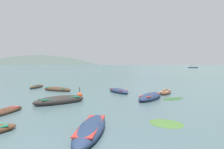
{
  "coord_description": "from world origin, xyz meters",
  "views": [
    {
      "loc": [
        1.52,
        -4.84,
        3.06
      ],
      "look_at": [
        2.32,
        32.54,
        1.15
      ],
      "focal_mm": 32.25,
      "sensor_mm": 36.0,
      "label": 1
    }
  ],
  "objects": [
    {
      "name": "rowboat_5",
      "position": [
        -4.34,
        18.45,
        0.17
      ],
      "size": [
        3.96,
        2.86,
        0.56
      ],
      "color": "#4C3323",
      "rests_on": "ground"
    },
    {
      "name": "rowboat_4",
      "position": [
        5.24,
        12.47,
        0.22
      ],
      "size": [
        3.29,
        4.04,
        0.7
      ],
      "color": "navy",
      "rests_on": "ground"
    },
    {
      "name": "rowboat_7",
      "position": [
        0.77,
        3.94,
        0.19
      ],
      "size": [
        1.71,
        4.61,
        0.62
      ],
      "color": "navy",
      "rests_on": "ground"
    },
    {
      "name": "rowboat_1",
      "position": [
        2.7,
        16.77,
        0.18
      ],
      "size": [
        2.59,
        3.57,
        0.56
      ],
      "color": "navy",
      "rests_on": "ground"
    },
    {
      "name": "rowboat_10",
      "position": [
        -7.72,
        21.34,
        0.15
      ],
      "size": [
        1.28,
        3.23,
        0.48
      ],
      "color": "#2D2826",
      "rests_on": "ground"
    },
    {
      "name": "ferry_0",
      "position": [
        70.55,
        156.08,
        0.45
      ],
      "size": [
        8.39,
        5.4,
        2.54
      ],
      "color": "navy",
      "rests_on": "ground"
    },
    {
      "name": "rowboat_0",
      "position": [
        -4.99,
        7.42,
        0.13
      ],
      "size": [
        1.91,
        3.54,
        0.42
      ],
      "color": "#4C3323",
      "rests_on": "ground"
    },
    {
      "name": "mountain_1",
      "position": [
        -332.37,
        1720.76,
        297.77
      ],
      "size": [
        1562.44,
        1562.44,
        595.55
      ],
      "primitive_type": "cone",
      "color": "#4C5B56",
      "rests_on": "ground"
    },
    {
      "name": "rowboat_8",
      "position": [
        7.6,
        16.01,
        0.16
      ],
      "size": [
        2.22,
        3.24,
        0.5
      ],
      "color": "brown",
      "rests_on": "ground"
    },
    {
      "name": "weed_patch_0",
      "position": [
        7.25,
        12.6,
        0.0
      ],
      "size": [
        2.59,
        2.12,
        0.14
      ],
      "primitive_type": "ellipsoid",
      "rotation": [
        0.0,
        0.0,
        0.54
      ],
      "color": "#2D5628",
      "rests_on": "ground"
    },
    {
      "name": "ground_plane",
      "position": [
        0.0,
        1500.0,
        0.0
      ],
      "size": [
        6000.0,
        6000.0,
        0.0
      ],
      "primitive_type": "plane",
      "color": "#476066"
    },
    {
      "name": "rowboat_6",
      "position": [
        -2.24,
        10.85,
        0.23
      ],
      "size": [
        4.13,
        3.46,
        0.75
      ],
      "color": "#2D2826",
      "rests_on": "ground"
    },
    {
      "name": "mountain_3",
      "position": [
        969.91,
        1970.79,
        236.84
      ],
      "size": [
        1768.12,
        1768.12,
        473.69
      ],
      "primitive_type": "cone",
      "color": "slate",
      "rests_on": "ground"
    },
    {
      "name": "weed_patch_2",
      "position": [
        4.55,
        5.33,
        0.0
      ],
      "size": [
        2.37,
        2.39,
        0.14
      ],
      "primitive_type": "ellipsoid",
      "rotation": [
        0.0,
        0.0,
        0.72
      ],
      "color": "#477033",
      "rests_on": "ground"
    },
    {
      "name": "mountain_2",
      "position": [
        248.9,
        1746.96,
        147.2
      ],
      "size": [
        743.9,
        743.9,
        294.4
      ],
      "primitive_type": "cone",
      "color": "slate",
      "rests_on": "ground"
    },
    {
      "name": "mooring_buoy",
      "position": [
        -1.18,
        14.49,
        0.11
      ],
      "size": [
        0.5,
        0.5,
        0.99
      ],
      "color": "#DB4C1E",
      "rests_on": "ground"
    }
  ]
}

